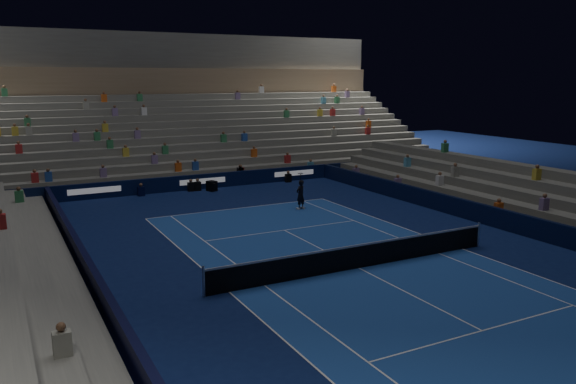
# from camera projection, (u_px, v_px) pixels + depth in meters

# --- Properties ---
(ground) EXTENTS (90.00, 90.00, 0.00)m
(ground) POSITION_uv_depth(u_px,v_px,m) (359.00, 268.00, 22.38)
(ground) COLOR #0C194B
(ground) RESTS_ON ground
(court_surface) EXTENTS (10.97, 23.77, 0.01)m
(court_surface) POSITION_uv_depth(u_px,v_px,m) (359.00, 268.00, 22.38)
(court_surface) COLOR #1B4399
(court_surface) RESTS_ON ground
(sponsor_barrier_far) EXTENTS (44.00, 0.25, 1.00)m
(sponsor_barrier_far) POSITION_uv_depth(u_px,v_px,m) (202.00, 181.00, 38.35)
(sponsor_barrier_far) COLOR #081132
(sponsor_barrier_far) RESTS_ON ground
(sponsor_barrier_east) EXTENTS (0.25, 37.00, 1.00)m
(sponsor_barrier_east) POSITION_uv_depth(u_px,v_px,m) (530.00, 227.00, 26.70)
(sponsor_barrier_east) COLOR black
(sponsor_barrier_east) RESTS_ON ground
(sponsor_barrier_west) EXTENTS (0.25, 37.00, 1.00)m
(sponsor_barrier_west) POSITION_uv_depth(u_px,v_px,m) (104.00, 300.00, 17.87)
(sponsor_barrier_west) COLOR black
(sponsor_barrier_west) RESTS_ON ground
(grandstand_main) EXTENTS (44.00, 15.20, 11.20)m
(grandstand_main) POSITION_uv_depth(u_px,v_px,m) (162.00, 128.00, 45.94)
(grandstand_main) COLOR slate
(grandstand_main) RESTS_ON ground
(tennis_net) EXTENTS (12.90, 0.10, 1.10)m
(tennis_net) POSITION_uv_depth(u_px,v_px,m) (359.00, 256.00, 22.28)
(tennis_net) COLOR #B2B2B7
(tennis_net) RESTS_ON ground
(tennis_player) EXTENTS (0.72, 0.61, 1.69)m
(tennis_player) POSITION_uv_depth(u_px,v_px,m) (300.00, 195.00, 32.30)
(tennis_player) COLOR black
(tennis_player) RESTS_ON ground
(broadcast_camera) EXTENTS (0.69, 1.05, 0.67)m
(broadcast_camera) POSITION_uv_depth(u_px,v_px,m) (212.00, 186.00, 37.62)
(broadcast_camera) COLOR black
(broadcast_camera) RESTS_ON ground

